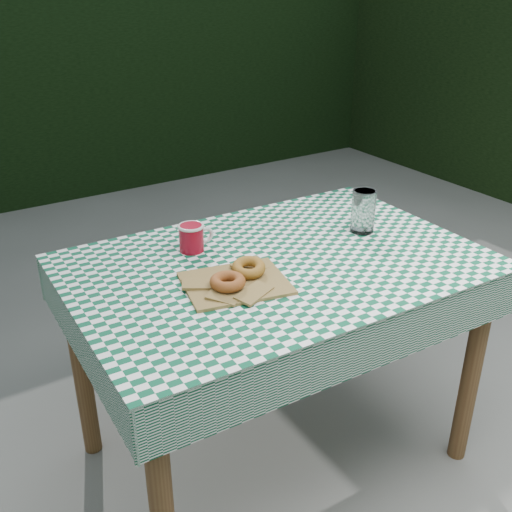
% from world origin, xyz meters
% --- Properties ---
extents(ground, '(60.00, 60.00, 0.00)m').
position_xyz_m(ground, '(0.00, 0.00, 0.00)').
color(ground, '#5A5A55').
rests_on(ground, ground).
extents(hedge_north, '(7.00, 0.70, 1.80)m').
position_xyz_m(hedge_north, '(0.00, 3.20, 0.90)').
color(hedge_north, black).
rests_on(hedge_north, ground).
extents(table, '(1.23, 0.84, 0.75)m').
position_xyz_m(table, '(-0.00, -0.07, 0.38)').
color(table, brown).
rests_on(table, ground).
extents(tablecloth, '(1.25, 0.86, 0.01)m').
position_xyz_m(tablecloth, '(-0.00, -0.07, 0.75)').
color(tablecloth, '#0B4B30').
rests_on(tablecloth, table).
extents(paper_bag, '(0.32, 0.28, 0.02)m').
position_xyz_m(paper_bag, '(-0.19, -0.14, 0.76)').
color(paper_bag, olive).
rests_on(paper_bag, tablecloth).
extents(bagel_front, '(0.12, 0.12, 0.03)m').
position_xyz_m(bagel_front, '(-0.22, -0.16, 0.79)').
color(bagel_front, brown).
rests_on(bagel_front, paper_bag).
extents(bagel_back, '(0.13, 0.13, 0.03)m').
position_xyz_m(bagel_back, '(-0.13, -0.12, 0.79)').
color(bagel_back, '#9F6B20').
rests_on(bagel_back, paper_bag).
extents(coffee_mug, '(0.16, 0.16, 0.09)m').
position_xyz_m(coffee_mug, '(-0.19, 0.13, 0.80)').
color(coffee_mug, maroon).
rests_on(coffee_mug, tablecloth).
extents(drinking_glass, '(0.09, 0.09, 0.14)m').
position_xyz_m(drinking_glass, '(0.36, -0.04, 0.83)').
color(drinking_glass, silver).
rests_on(drinking_glass, tablecloth).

